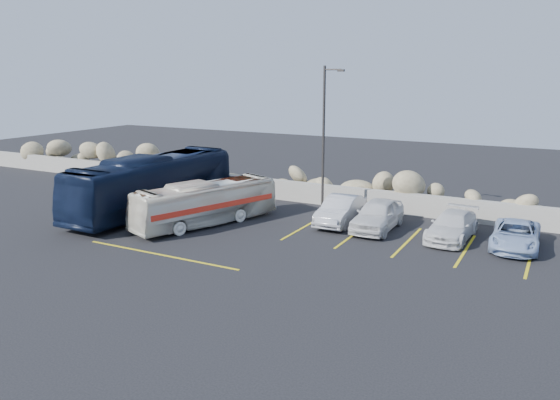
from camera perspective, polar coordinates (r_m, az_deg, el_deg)
The scene contains 11 objects.
ground at distance 23.38m, azimuth -10.83°, elevation -6.16°, with size 90.00×90.00×0.00m, color black.
seawall at distance 33.04m, azimuth 2.21°, elevation 0.85°, with size 60.00×0.40×1.20m, color gray.
riprap_pile at distance 33.96m, azimuth 3.11°, elevation 2.38°, with size 54.00×2.80×2.60m, color #8F815E, non-canonical shape.
parking_lines at distance 25.67m, azimuth 5.27°, elevation -4.20°, with size 18.16×9.36×0.01m.
lamppost at distance 29.13m, azimuth 4.67°, elevation 6.53°, with size 1.14×0.18×8.00m.
vintage_bus at distance 28.21m, azimuth -7.78°, elevation -0.33°, with size 1.88×8.03×2.24m, color silver.
tour_coach at distance 31.31m, azimuth -13.13°, elevation 1.68°, with size 2.68×11.46×3.19m, color black.
car_a at distance 27.53m, azimuth 10.15°, elevation -1.52°, with size 1.79×4.45×1.52m, color silver.
car_b at distance 28.38m, azimuth 6.33°, elevation -1.05°, with size 1.50×4.31×1.42m, color silver.
car_c at distance 26.85m, azimuth 17.54°, elevation -2.60°, with size 1.76×4.34×1.26m, color silver.
car_d at distance 26.48m, azimuth 23.40°, elevation -3.38°, with size 1.97×4.28×1.19m, color #94ADD3.
Camera 1 is at (14.04, -17.07, 7.64)m, focal length 35.00 mm.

